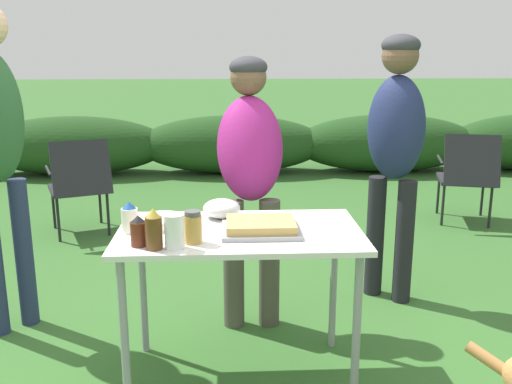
% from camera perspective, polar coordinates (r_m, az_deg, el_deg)
% --- Properties ---
extents(ground_plane, '(60.00, 60.00, 0.00)m').
position_cam_1_polar(ground_plane, '(2.89, -1.55, -17.90)').
color(ground_plane, '#336028').
extents(shrub_hedge, '(14.40, 0.90, 0.73)m').
position_cam_1_polar(shrub_hedge, '(7.30, -2.43, 4.79)').
color(shrub_hedge, '#1E4219').
rests_on(shrub_hedge, ground).
extents(folding_table, '(1.10, 0.64, 0.74)m').
position_cam_1_polar(folding_table, '(2.60, -1.64, -5.41)').
color(folding_table, silver).
rests_on(folding_table, ground).
extents(food_tray, '(0.34, 0.27, 0.06)m').
position_cam_1_polar(food_tray, '(2.53, 0.47, -3.50)').
color(food_tray, '#9E9EA3').
rests_on(food_tray, folding_table).
extents(plate_stack, '(0.21, 0.21, 0.05)m').
position_cam_1_polar(plate_stack, '(2.66, -9.45, -2.92)').
color(plate_stack, white).
rests_on(plate_stack, folding_table).
extents(mixing_bowl, '(0.18, 0.18, 0.09)m').
position_cam_1_polar(mixing_bowl, '(2.76, -3.46, -1.64)').
color(mixing_bowl, silver).
rests_on(mixing_bowl, folding_table).
extents(paper_cup_stack, '(0.08, 0.08, 0.14)m').
position_cam_1_polar(paper_cup_stack, '(2.34, -8.17, -3.94)').
color(paper_cup_stack, white).
rests_on(paper_cup_stack, folding_table).
extents(mayo_bottle, '(0.07, 0.07, 0.14)m').
position_cam_1_polar(mayo_bottle, '(2.58, -12.52, -2.54)').
color(mayo_bottle, silver).
rests_on(mayo_bottle, folding_table).
extents(bbq_sauce_bottle, '(0.07, 0.07, 0.13)m').
position_cam_1_polar(bbq_sauce_bottle, '(2.40, -11.66, -3.87)').
color(bbq_sauce_bottle, '#562314').
rests_on(bbq_sauce_bottle, folding_table).
extents(beer_bottle, '(0.07, 0.07, 0.17)m').
position_cam_1_polar(beer_bottle, '(2.35, -10.18, -3.73)').
color(beer_bottle, brown).
rests_on(beer_bottle, folding_table).
extents(spice_jar, '(0.08, 0.08, 0.14)m').
position_cam_1_polar(spice_jar, '(2.40, -6.33, -3.53)').
color(spice_jar, '#B2893D').
rests_on(spice_jar, folding_table).
extents(standing_person_in_gray_fleece, '(0.38, 0.48, 1.50)m').
position_cam_1_polar(standing_person_in_gray_fleece, '(3.16, -0.60, 3.00)').
color(standing_person_in_gray_fleece, '#4C473D').
rests_on(standing_person_in_gray_fleece, ground).
extents(standing_person_in_olive_jacket, '(0.43, 0.42, 1.62)m').
position_cam_1_polar(standing_person_in_olive_jacket, '(3.51, 13.76, 5.09)').
color(standing_person_in_olive_jacket, black).
rests_on(standing_person_in_olive_jacket, ground).
extents(camp_chair_green_behind_table, '(0.65, 0.72, 0.83)m').
position_cam_1_polar(camp_chair_green_behind_table, '(4.96, -17.22, 0.99)').
color(camp_chair_green_behind_table, '#232328').
rests_on(camp_chair_green_behind_table, ground).
extents(camp_chair_near_hedge, '(0.60, 0.69, 0.83)m').
position_cam_1_polar(camp_chair_near_hedge, '(5.41, 20.41, 1.77)').
color(camp_chair_near_hedge, '#232328').
rests_on(camp_chair_near_hedge, ground).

